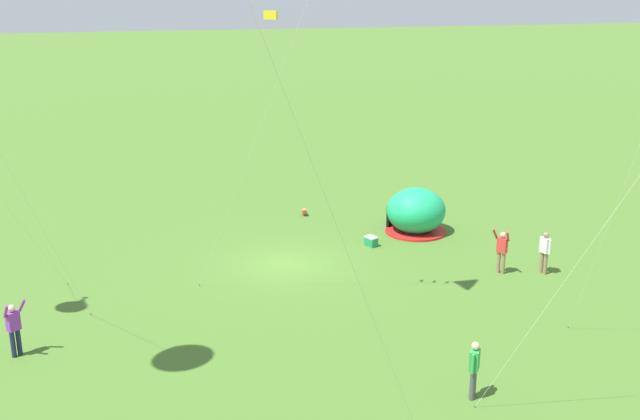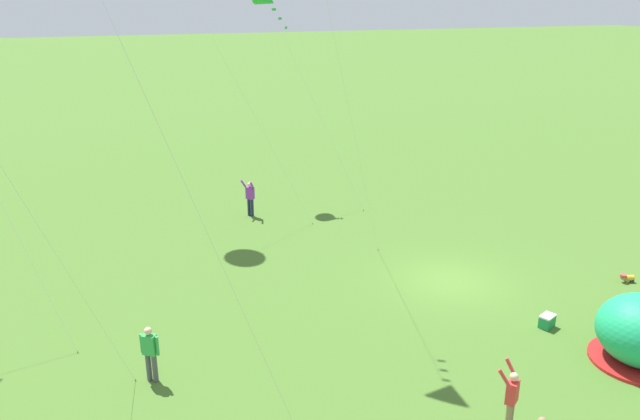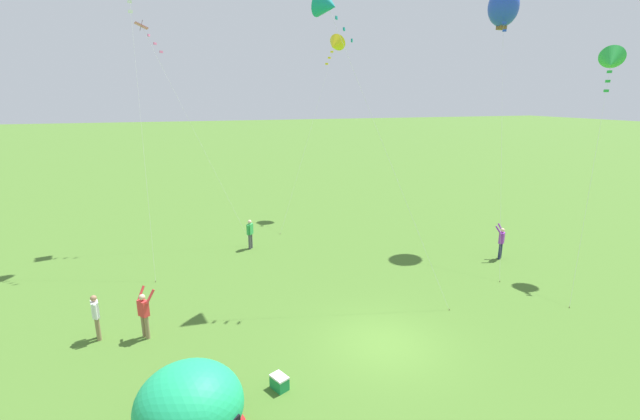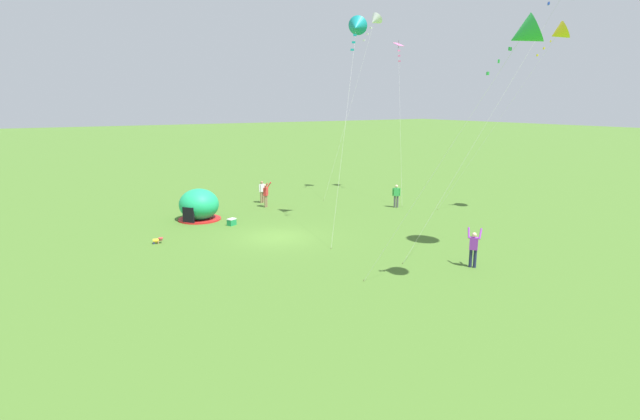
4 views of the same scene
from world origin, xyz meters
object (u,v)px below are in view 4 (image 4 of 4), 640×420
toddler_crawling (158,240)px  kite_pink (399,51)px  person_arms_raised (474,247)px  popup_tent (199,205)px  kite_yellow (559,33)px  person_strolling (262,191)px  person_center_field (266,194)px  kite_green (524,34)px  cooler_box (232,222)px  person_with_toddler (396,195)px  kite_white (375,21)px  kite_teal (357,27)px

toddler_crawling → kite_pink: 24.83m
person_arms_raised → kite_pink: kite_pink is taller
popup_tent → kite_yellow: bearing=61.1°
person_strolling → person_center_field: 1.70m
kite_pink → kite_yellow: bearing=13.6°
person_strolling → kite_green: (22.74, 0.01, 9.16)m
cooler_box → kite_yellow: bearing=65.5°
cooler_box → person_with_toddler: size_ratio=0.37×
person_center_field → kite_white: bearing=90.2°
person_arms_raised → kite_teal: (-9.94, 0.07, 11.10)m
person_strolling → kite_white: size_ratio=0.12×
toddler_crawling → kite_green: (15.33, 9.85, 9.94)m
toddler_crawling → person_with_toddler: 17.68m
person_strolling → kite_green: 24.51m
person_strolling → toddler_crawling: bearing=-53.0°
person_strolling → kite_pink: 15.91m
toddler_crawling → person_center_field: 11.06m
person_arms_raised → kite_white: 23.27m
cooler_box → kite_pink: kite_pink is taller
kite_green → kite_pink: 23.61m
kite_pink → kite_white: bearing=-105.4°
kite_yellow → person_center_field: bearing=-130.5°
toddler_crawling → person_strolling: size_ratio=0.32×
person_arms_raised → kite_white: size_ratio=0.13×
cooler_box → person_with_toddler: person_with_toddler is taller
person_strolling → kite_green: size_ratio=0.16×
kite_white → person_with_toddler: bearing=-16.9°
toddler_crawling → cooler_box: bearing=109.5°
kite_green → kite_yellow: 16.80m
person_center_field → kite_pink: kite_pink is taller
person_with_toddler → kite_white: (-5.21, 1.58, 13.06)m
cooler_box → person_center_field: size_ratio=0.34×
kite_green → person_center_field: bearing=-178.8°
cooler_box → toddler_crawling: cooler_box is taller
person_arms_raised → person_center_field: (-17.77, -2.44, 0.00)m
cooler_box → kite_green: (17.13, 4.76, 9.90)m
kite_green → toddler_crawling: bearing=-147.3°
cooler_box → kite_yellow: size_ratio=0.05×
person_strolling → kite_pink: size_ratio=0.14×
person_center_field → kite_pink: (0.53, 11.93, 10.76)m
cooler_box → toddler_crawling: size_ratio=1.15×
person_with_toddler → kite_pink: bearing=141.6°
person_arms_raised → person_center_field: 17.94m
popup_tent → person_center_field: size_ratio=1.49×
kite_white → kite_teal: (7.87, -7.32, -1.92)m
popup_tent → kite_white: 20.23m
cooler_box → kite_green: 20.35m
person_strolling → kite_pink: kite_pink is taller
popup_tent → person_strolling: bearing=116.8°
person_arms_raised → person_strolling: bearing=-174.1°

